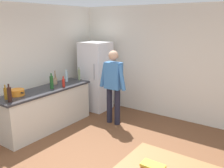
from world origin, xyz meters
name	(u,v)px	position (x,y,z in m)	size (l,w,h in m)	color
wall_back	(174,63)	(0.00, 3.00, 1.35)	(6.40, 0.12, 2.70)	silver
wall_left	(1,70)	(-2.60, 0.20, 1.35)	(0.12, 5.60, 2.70)	silver
kitchen_counter	(47,109)	(-2.00, 0.80, 0.45)	(0.64, 2.20, 0.90)	beige
refrigerator	(96,76)	(-1.90, 2.40, 0.90)	(0.70, 0.67, 1.80)	white
person	(113,83)	(-0.95, 1.85, 0.98)	(0.70, 0.22, 1.70)	#1E1E2D
cooking_pot	(17,92)	(-2.10, 0.18, 0.96)	(0.40, 0.28, 0.12)	orange
utensil_jar	(55,81)	(-2.15, 1.21, 0.98)	(0.11, 0.11, 0.32)	tan
bottle_water_clear	(66,76)	(-2.12, 1.54, 1.03)	(0.07, 0.07, 0.30)	silver
bottle_vinegar_tall	(79,75)	(-1.97, 1.83, 1.04)	(0.06, 0.06, 0.32)	gray
bottle_oil_amber	(6,93)	(-2.05, -0.09, 1.02)	(0.06, 0.06, 0.28)	#996619
bottle_wine_green	(52,82)	(-1.91, 0.90, 1.05)	(0.08, 0.08, 0.34)	#1E5123
bottle_wine_dark	(9,94)	(-1.84, -0.14, 1.05)	(0.08, 0.08, 0.34)	black
bottle_sauce_red	(64,83)	(-1.81, 1.15, 1.00)	(0.06, 0.06, 0.24)	#B22319
book_stack	(153,166)	(1.07, -0.30, 0.78)	(0.25, 0.16, 0.05)	orange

